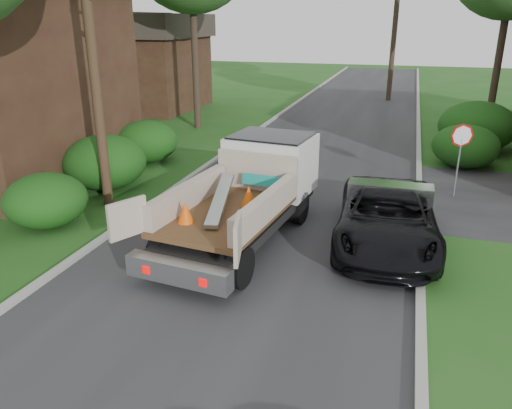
{
  "coord_description": "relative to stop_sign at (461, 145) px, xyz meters",
  "views": [
    {
      "loc": [
        3.43,
        -8.05,
        5.64
      ],
      "look_at": [
        -0.01,
        3.3,
        1.2
      ],
      "focal_mm": 35.0,
      "sensor_mm": 36.0,
      "label": 1
    }
  ],
  "objects": [
    {
      "name": "hedge_left_a",
      "position": [
        -11.4,
        -6.0,
        -1.01
      ],
      "size": [
        2.34,
        2.34,
        1.53
      ],
      "primitive_type": "ellipsoid",
      "color": "#0E3D0E",
      "rests_on": "ground"
    },
    {
      "name": "house_left_far",
      "position": [
        -18.7,
        13.0,
        1.27
      ],
      "size": [
        7.56,
        7.56,
        6.0
      ],
      "color": "#361F16",
      "rests_on": "ground"
    },
    {
      "name": "black_pickup",
      "position": [
        -1.99,
        -4.5,
        -1.01
      ],
      "size": [
        2.83,
        5.64,
        1.53
      ],
      "primitive_type": "imported",
      "rotation": [
        0.0,
        0.0,
        0.05
      ],
      "color": "black",
      "rests_on": "ground"
    },
    {
      "name": "curb_left",
      "position": [
        -9.3,
        1.0,
        -1.72
      ],
      "size": [
        0.2,
        90.0,
        0.12
      ],
      "primitive_type": "cube",
      "color": "#9E9E99",
      "rests_on": "ground"
    },
    {
      "name": "road",
      "position": [
        -5.2,
        1.0,
        -1.77
      ],
      "size": [
        8.0,
        90.0,
        0.02
      ],
      "primitive_type": "cube",
      "color": "#28282B",
      "rests_on": "ground"
    },
    {
      "name": "hedge_left_c",
      "position": [
        -12.0,
        1.0,
        -0.93
      ],
      "size": [
        2.6,
        2.6,
        1.7
      ],
      "primitive_type": "ellipsoid",
      "color": "#0E3D0E",
      "rests_on": "ground"
    },
    {
      "name": "hedge_right_a",
      "position": [
        0.6,
        4.0,
        -0.93
      ],
      "size": [
        2.6,
        2.6,
        1.7
      ],
      "primitive_type": "ellipsoid",
      "color": "#0E3D0E",
      "rests_on": "ground"
    },
    {
      "name": "curb_right",
      "position": [
        -1.1,
        1.0,
        -1.72
      ],
      "size": [
        0.2,
        90.0,
        0.12
      ],
      "primitive_type": "cube",
      "color": "#9E9E99",
      "rests_on": "ground"
    },
    {
      "name": "ground",
      "position": [
        -5.2,
        -9.0,
        -1.78
      ],
      "size": [
        120.0,
        120.0,
        0.0
      ],
      "primitive_type": "plane",
      "color": "#1D4F16",
      "rests_on": "ground"
    },
    {
      "name": "hedge_right_b",
      "position": [
        1.3,
        7.0,
        -0.67
      ],
      "size": [
        3.38,
        3.38,
        2.21
      ],
      "primitive_type": "ellipsoid",
      "color": "#0E3D0E",
      "rests_on": "ground"
    },
    {
      "name": "flatbed_truck",
      "position": [
        -5.61,
        -4.51,
        -0.43
      ],
      "size": [
        3.43,
        6.79,
        2.48
      ],
      "rotation": [
        0.0,
        0.0,
        -0.11
      ],
      "color": "black",
      "rests_on": "ground"
    },
    {
      "name": "hedge_left_b",
      "position": [
        -11.7,
        -2.5,
        -0.84
      ],
      "size": [
        2.86,
        2.86,
        1.87
      ],
      "primitive_type": "ellipsoid",
      "color": "#0E3D0E",
      "rests_on": "ground"
    },
    {
      "name": "stop_sign",
      "position": [
        0.0,
        0.0,
        0.0
      ],
      "size": [
        0.71,
        0.32,
        2.48
      ],
      "color": "slate",
      "rests_on": "ground"
    },
    {
      "name": "utility_pole",
      "position": [
        -10.68,
        -4.02,
        3.4
      ],
      "size": [
        2.42,
        1.25,
        10.0
      ],
      "color": "#382619",
      "rests_on": "ground"
    }
  ]
}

